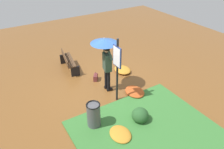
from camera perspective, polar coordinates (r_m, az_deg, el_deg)
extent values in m
plane|color=brown|center=(8.29, -2.03, -3.35)|extent=(18.00, 18.00, 0.00)
cube|color=#387533|center=(6.27, 13.71, -18.70)|extent=(4.80, 4.00, 0.05)
cylinder|color=black|center=(7.86, -0.91, -1.73)|extent=(0.12, 0.12, 0.86)
cylinder|color=black|center=(7.99, -1.56, -1.12)|extent=(0.12, 0.12, 0.86)
cube|color=black|center=(8.10, -0.64, -3.95)|extent=(0.16, 0.24, 0.08)
cube|color=black|center=(8.23, -1.28, -3.33)|extent=(0.16, 0.24, 0.08)
cube|color=#334738|center=(7.54, -1.30, 3.34)|extent=(0.42, 0.32, 0.64)
sphere|color=tan|center=(7.33, -1.35, 6.50)|extent=(0.20, 0.20, 0.20)
ellipsoid|color=black|center=(7.32, -1.35, 6.72)|extent=(0.20, 0.20, 0.15)
cylinder|color=#334738|center=(7.29, -0.30, 4.16)|extent=(0.18, 0.13, 0.18)
cylinder|color=#334738|center=(7.28, -0.40, 4.93)|extent=(0.24, 0.11, 0.33)
cube|color=black|center=(7.28, -0.85, 6.14)|extent=(0.07, 0.03, 0.14)
cylinder|color=#334738|center=(7.55, -1.98, 5.44)|extent=(0.11, 0.10, 0.09)
cylinder|color=#334738|center=(7.50, -2.01, 5.99)|extent=(0.10, 0.09, 0.23)
cylinder|color=#A5A5AD|center=(7.36, -2.06, 8.17)|extent=(0.02, 0.02, 0.41)
cone|color=#264C8C|center=(7.32, -2.07, 8.85)|extent=(0.96, 0.96, 0.16)
sphere|color=#A5A5AD|center=(7.28, -2.09, 9.65)|extent=(0.02, 0.02, 0.02)
cylinder|color=black|center=(7.03, 1.40, 0.78)|extent=(0.07, 0.07, 2.30)
cube|color=navy|center=(6.76, 1.35, 4.74)|extent=(0.44, 0.04, 0.70)
cube|color=silver|center=(6.75, 1.21, 4.70)|extent=(0.38, 0.01, 0.64)
cube|color=brown|center=(8.67, -4.35, -0.77)|extent=(0.32, 0.29, 0.24)
torus|color=brown|center=(8.58, -4.39, 0.13)|extent=(0.15, 0.12, 0.18)
cube|color=black|center=(8.97, -9.66, 0.83)|extent=(0.12, 0.36, 0.44)
cube|color=black|center=(10.04, -12.52, 4.04)|extent=(0.12, 0.36, 0.44)
cube|color=#513823|center=(9.42, -10.64, 3.99)|extent=(1.40, 0.35, 0.04)
cube|color=#513823|center=(9.39, -11.32, 3.80)|extent=(1.40, 0.35, 0.04)
cube|color=#513823|center=(9.35, -12.00, 3.62)|extent=(1.40, 0.35, 0.04)
cube|color=#513823|center=(9.29, -12.35, 4.08)|extent=(1.38, 0.29, 0.10)
cube|color=#513823|center=(9.23, -12.45, 4.85)|extent=(1.38, 0.29, 0.10)
cylinder|color=#4C4C51|center=(6.48, -4.86, -10.81)|extent=(0.40, 0.40, 0.80)
torus|color=black|center=(6.20, -5.04, -7.99)|extent=(0.42, 0.42, 0.04)
ellipsoid|color=#285628|center=(6.77, 7.44, -10.64)|extent=(0.52, 0.52, 0.47)
ellipsoid|color=#1E421E|center=(6.95, 7.12, -10.15)|extent=(0.31, 0.31, 0.31)
ellipsoid|color=#C68428|center=(9.23, 2.80, 1.27)|extent=(0.80, 0.64, 0.17)
ellipsoid|color=#C68428|center=(6.39, 2.24, -15.46)|extent=(0.73, 0.58, 0.16)
ellipsoid|color=#B74C1E|center=(7.95, 6.02, -4.52)|extent=(0.80, 0.64, 0.18)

